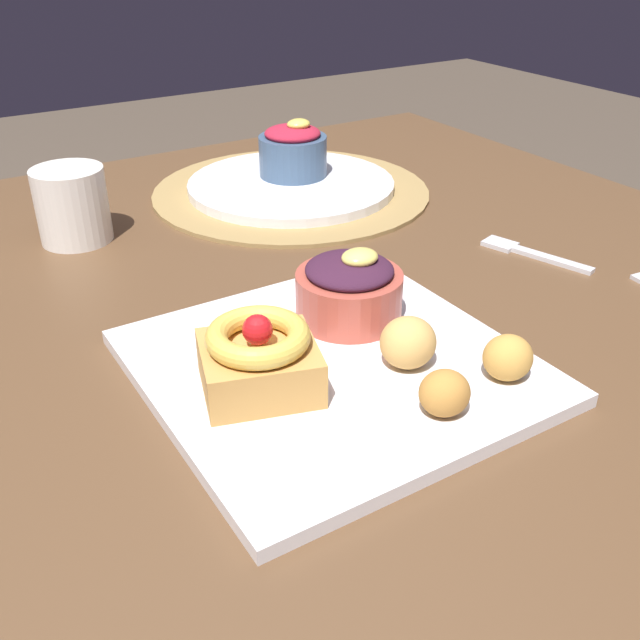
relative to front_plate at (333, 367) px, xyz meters
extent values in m
cube|color=brown|center=(-0.03, 0.15, -0.03)|extent=(1.23, 1.00, 0.04)
cylinder|color=brown|center=(0.50, 0.56, -0.39)|extent=(0.07, 0.07, 0.69)
cylinder|color=#997A47|center=(0.18, 0.39, 0.00)|extent=(0.36, 0.36, 0.00)
cube|color=white|center=(0.00, 0.00, 0.00)|extent=(0.29, 0.29, 0.01)
cube|color=#C68E47|center=(-0.07, 0.00, 0.02)|extent=(0.10, 0.10, 0.04)
torus|color=#E5BC4C|center=(-0.07, 0.00, 0.05)|extent=(0.10, 0.10, 0.02)
sphere|color=red|center=(-0.07, 0.00, 0.06)|extent=(0.02, 0.02, 0.02)
cylinder|color=#B24C3D|center=(0.05, 0.05, 0.03)|extent=(0.09, 0.09, 0.04)
ellipsoid|color=#38192D|center=(0.05, 0.05, 0.05)|extent=(0.08, 0.08, 0.02)
ellipsoid|color=#EAD666|center=(0.06, 0.05, 0.06)|extent=(0.03, 0.03, 0.01)
ellipsoid|color=tan|center=(0.05, -0.04, 0.03)|extent=(0.05, 0.04, 0.04)
ellipsoid|color=gold|center=(0.10, -0.09, 0.02)|extent=(0.04, 0.04, 0.04)
ellipsoid|color=#BC7F38|center=(0.03, -0.10, 0.02)|extent=(0.04, 0.04, 0.03)
cylinder|color=white|center=(0.18, 0.39, 0.01)|extent=(0.27, 0.27, 0.01)
cylinder|color=#3D5675|center=(0.20, 0.41, 0.04)|extent=(0.09, 0.09, 0.05)
ellipsoid|color=#A31E33|center=(0.20, 0.41, 0.07)|extent=(0.07, 0.07, 0.02)
ellipsoid|color=#E5CC56|center=(0.21, 0.40, 0.08)|extent=(0.03, 0.03, 0.01)
cube|color=silver|center=(0.31, 0.05, 0.00)|extent=(0.04, 0.09, 0.00)
cube|color=silver|center=(0.30, 0.11, 0.00)|extent=(0.03, 0.04, 0.00)
cylinder|color=silver|center=(-0.10, 0.38, 0.04)|extent=(0.08, 0.08, 0.08)
camera|label=1|loc=(-0.27, -0.41, 0.32)|focal=40.49mm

